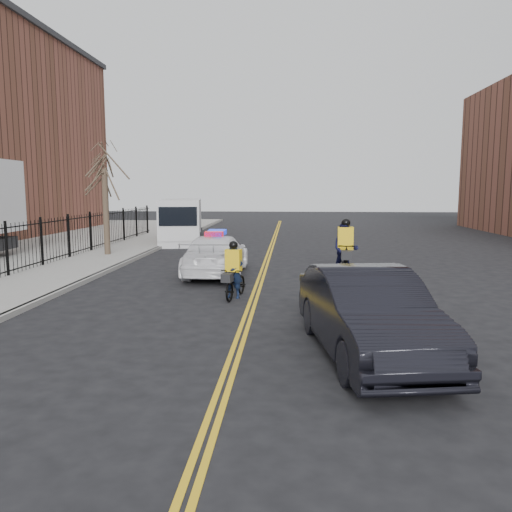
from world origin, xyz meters
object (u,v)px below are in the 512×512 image
object	(u,v)px
police_cruiser	(216,255)
cyclist_near	(234,278)
cyclist_far	(345,254)
dark_sedan	(368,313)
cargo_van	(181,222)

from	to	relation	value
police_cruiser	cyclist_near	bearing A→B (deg)	104.95
police_cruiser	cyclist_far	xyz separation A→B (m)	(4.80, -0.03, 0.09)
dark_sedan	cyclist_far	size ratio (longest dim) A/B	2.37
cargo_van	cyclist_far	xyz separation A→B (m)	(8.54, -10.99, -0.43)
police_cruiser	cyclist_near	xyz separation A→B (m)	(1.11, -3.99, -0.17)
dark_sedan	cyclist_far	xyz separation A→B (m)	(0.53, 8.94, 0.01)
cyclist_near	cargo_van	bearing A→B (deg)	119.07
police_cruiser	cargo_van	world-z (taller)	cargo_van
dark_sedan	cyclist_near	world-z (taller)	cyclist_near
dark_sedan	cargo_van	bearing A→B (deg)	102.67
cyclist_far	cyclist_near	bearing A→B (deg)	-129.99
police_cruiser	cargo_van	size ratio (longest dim) A/B	0.80
cargo_van	police_cruiser	bearing A→B (deg)	-80.37
police_cruiser	cyclist_far	world-z (taller)	cyclist_far
cyclist_far	police_cruiser	bearing A→B (deg)	-177.41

